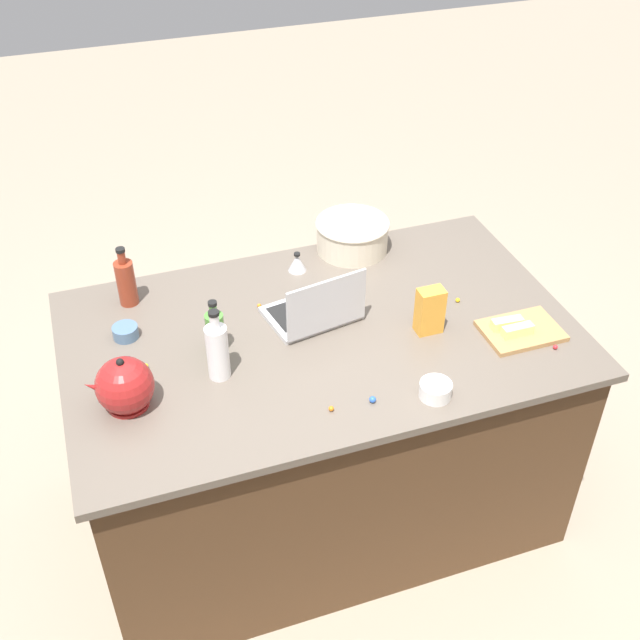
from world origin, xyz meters
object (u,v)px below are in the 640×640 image
Objects in this scene: butter_stick_left at (507,323)px; laptop at (316,310)px; bottle_soy at (126,282)px; candy_bag at (430,311)px; kettle at (125,386)px; kitchen_timer at (297,262)px; bottle_olive at (215,332)px; butter_stick_right at (518,330)px; ramekin_small at (126,332)px; bottle_vinegar at (218,351)px; ramekin_medium at (435,390)px; mixing_bowl_large at (352,235)px; cutting_board at (521,331)px.

laptop is at bearing -24.28° from butter_stick_left.
candy_bag is (-0.95, 0.50, -0.01)m from bottle_soy.
kettle is 2.77× the size of kitchen_timer.
bottle_olive is 0.88× the size of bottle_soy.
ramekin_small is (1.26, -0.44, -0.01)m from butter_stick_right.
ramekin_small is (0.04, 0.20, -0.07)m from bottle_soy.
bottle_olive is 0.79× the size of bottle_vinegar.
bottle_olive is 2.64× the size of kitchen_timer.
candy_bag is (0.25, -0.09, 0.05)m from butter_stick_left.
mixing_bowl_large is at bearing -93.58° from ramekin_medium.
mixing_bowl_large is 1.37× the size of kettle.
bottle_vinegar is 0.65m from kitchen_timer.
cutting_board is 1.57× the size of candy_bag.
bottle_olive is at bearing 42.84° from kitchen_timer.
ramekin_small is at bearing 16.29° from kitchen_timer.
kitchen_timer is at bearing 15.77° from mixing_bowl_large.
laptop reaches higher than butter_stick_right.
bottle_vinegar is 0.99m from butter_stick_left.
mixing_bowl_large is 2.85× the size of ramekin_medium.
ramekin_medium is at bearing 23.51° from butter_stick_right.
bottle_vinegar is 2.95× the size of ramekin_small.
bottle_olive is 1.04m from cutting_board.
bottle_soy is 2.27× the size of ramekin_medium.
butter_stick_right is 1.08× the size of ramekin_medium.
bottle_soy is 1.16m from ramekin_medium.
kitchen_timer is (0.58, -0.64, -0.00)m from butter_stick_right.
kettle reaches higher than butter_stick_left.
kitchen_timer is at bearing -57.71° from candy_bag.
laptop is at bearing 54.11° from mixing_bowl_large.
ramekin_small is at bearing 78.65° from bottle_soy.
mixing_bowl_large is at bearing -64.56° from butter_stick_left.
bottle_olive is 1.85× the size of butter_stick_right.
butter_stick_right is at bearing 152.38° from candy_bag.
cutting_board is at bearing 117.79° from mixing_bowl_large.
butter_stick_left is (-1.21, 0.59, -0.06)m from bottle_soy.
laptop is 1.48× the size of bottle_soy.
kitchen_timer is at bearing -96.02° from laptop.
cutting_board is at bearing 166.33° from bottle_olive.
mixing_bowl_large is 0.97m from ramekin_small.
ramekin_medium is (-0.83, 0.81, -0.07)m from bottle_soy.
butter_stick_left is 0.27m from candy_bag.
bottle_vinegar is at bearing -5.82° from butter_stick_left.
ramekin_medium is at bearing 145.13° from ramekin_small.
bottle_vinegar reaches higher than bottle_olive.
cutting_board is at bearing 173.20° from bottle_vinegar.
butter_stick_left is 0.43m from ramekin_medium.
ramekin_small is (0.28, -0.17, -0.06)m from bottle_olive.
kettle is at bearing 2.04° from candy_bag.
laptop reaches higher than bottle_olive.
mixing_bowl_large is at bearing -139.87° from bottle_vinegar.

